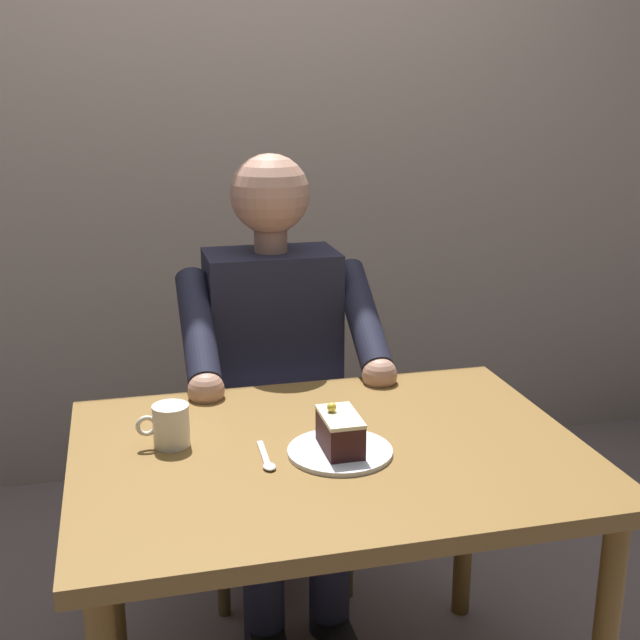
% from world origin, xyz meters
% --- Properties ---
extents(cafe_rear_panel, '(6.40, 0.12, 3.00)m').
position_xyz_m(cafe_rear_panel, '(0.00, -1.49, 1.50)').
color(cafe_rear_panel, '#A99588').
rests_on(cafe_rear_panel, ground).
extents(dining_table, '(1.07, 0.79, 0.71)m').
position_xyz_m(dining_table, '(0.00, 0.00, 0.63)').
color(dining_table, brown).
rests_on(dining_table, ground).
extents(chair, '(0.42, 0.42, 0.89)m').
position_xyz_m(chair, '(0.00, -0.74, 0.49)').
color(chair, brown).
rests_on(chair, ground).
extents(seated_person, '(0.53, 0.58, 1.27)m').
position_xyz_m(seated_person, '(0.00, -0.57, 0.66)').
color(seated_person, '#1E1F32').
rests_on(seated_person, ground).
extents(dessert_plate, '(0.22, 0.22, 0.01)m').
position_xyz_m(dessert_plate, '(-0.01, 0.03, 0.72)').
color(dessert_plate, white).
rests_on(dessert_plate, dining_table).
extents(cake_slice, '(0.07, 0.13, 0.10)m').
position_xyz_m(cake_slice, '(-0.01, 0.03, 0.76)').
color(cake_slice, '#361817').
rests_on(cake_slice, dessert_plate).
extents(coffee_cup, '(0.11, 0.08, 0.09)m').
position_xyz_m(coffee_cup, '(0.32, -0.09, 0.76)').
color(coffee_cup, white).
rests_on(coffee_cup, dining_table).
extents(dessert_spoon, '(0.03, 0.14, 0.01)m').
position_xyz_m(dessert_spoon, '(0.14, 0.04, 0.72)').
color(dessert_spoon, silver).
rests_on(dessert_spoon, dining_table).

